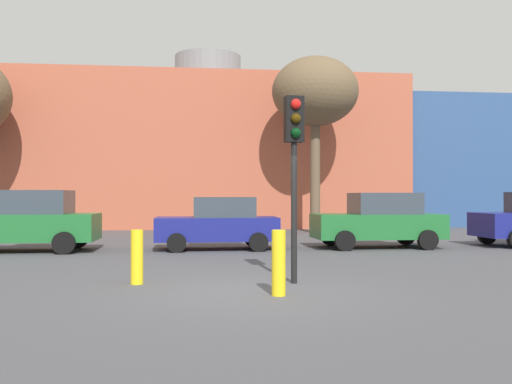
# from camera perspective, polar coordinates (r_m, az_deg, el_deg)

# --- Properties ---
(ground_plane) EXTENTS (200.00, 200.00, 0.00)m
(ground_plane) POSITION_cam_1_polar(r_m,az_deg,el_deg) (9.97, -0.45, -10.29)
(ground_plane) COLOR #47474C
(building_backdrop) EXTENTS (36.47, 11.25, 10.21)m
(building_backdrop) POSITION_cam_1_polar(r_m,az_deg,el_deg) (33.60, -5.01, 3.51)
(building_backdrop) COLOR #B2563D
(building_backdrop) RESTS_ON ground_plane
(parked_car_1) EXTENTS (4.35, 2.13, 1.89)m
(parked_car_1) POSITION_cam_1_polar(r_m,az_deg,el_deg) (18.32, -22.70, -2.80)
(parked_car_1) COLOR #1E662D
(parked_car_1) RESTS_ON ground_plane
(parked_car_2) EXTENTS (3.87, 1.90, 1.68)m
(parked_car_2) POSITION_cam_1_polar(r_m,az_deg,el_deg) (17.61, -3.89, -3.27)
(parked_car_2) COLOR navy
(parked_car_2) RESTS_ON ground_plane
(parked_car_3) EXTENTS (4.18, 2.05, 1.81)m
(parked_car_3) POSITION_cam_1_polar(r_m,az_deg,el_deg) (18.60, 12.65, -2.90)
(parked_car_3) COLOR #1E662D
(parked_car_3) RESTS_ON ground_plane
(traffic_light_island) EXTENTS (0.38, 0.37, 3.67)m
(traffic_light_island) POSITION_cam_1_polar(r_m,az_deg,el_deg) (10.81, 4.00, 4.84)
(traffic_light_island) COLOR black
(traffic_light_island) RESTS_ON ground_plane
(bare_tree_0) EXTENTS (4.04, 4.04, 8.22)m
(bare_tree_0) POSITION_cam_1_polar(r_m,az_deg,el_deg) (26.23, 6.15, 10.15)
(bare_tree_0) COLOR brown
(bare_tree_0) RESTS_ON ground_plane
(bollard_yellow_0) EXTENTS (0.24, 0.24, 1.05)m
(bollard_yellow_0) POSITION_cam_1_polar(r_m,az_deg,el_deg) (10.96, -12.26, -6.61)
(bollard_yellow_0) COLOR yellow
(bollard_yellow_0) RESTS_ON ground_plane
(bollard_yellow_1) EXTENTS (0.24, 0.24, 1.12)m
(bollard_yellow_1) POSITION_cam_1_polar(r_m,az_deg,el_deg) (9.50, 2.37, -7.36)
(bollard_yellow_1) COLOR yellow
(bollard_yellow_1) RESTS_ON ground_plane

